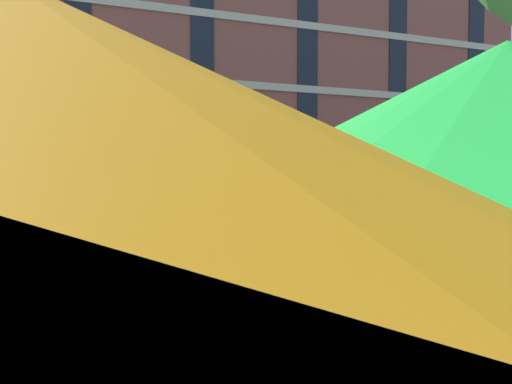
# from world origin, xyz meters

# --- Properties ---
(ground_plane) EXTENTS (120.00, 120.00, 0.00)m
(ground_plane) POSITION_xyz_m (0.00, 0.00, 0.00)
(ground_plane) COLOR #38383A
(sidewalk_far) EXTENTS (56.00, 3.60, 0.12)m
(sidewalk_far) POSITION_xyz_m (0.00, 6.80, 0.06)
(sidewalk_far) COLOR #B2ADA3
(sidewalk_far) RESTS_ON ground
(apartment_building) EXTENTS (43.09, 12.08, 19.20)m
(apartment_building) POSITION_xyz_m (0.00, 14.99, 9.60)
(apartment_building) COLOR #934C3D
(apartment_building) RESTS_ON ground
(pickup_blue) EXTENTS (5.10, 2.12, 2.20)m
(pickup_blue) POSITION_xyz_m (-0.88, 3.70, 1.03)
(pickup_blue) COLOR navy
(pickup_blue) RESTS_ON ground
(sedan_black) EXTENTS (4.40, 1.98, 1.78)m
(sedan_black) POSITION_xyz_m (6.46, 3.70, 0.95)
(sedan_black) COLOR black
(sedan_black) RESTS_ON ground
(sedan_red) EXTENTS (4.40, 1.98, 1.78)m
(sedan_red) POSITION_xyz_m (12.78, 3.70, 0.95)
(sedan_red) COLOR #B21E19
(sedan_red) RESTS_ON ground
(patio_umbrella) EXTENTS (3.75, 3.49, 2.27)m
(patio_umbrella) POSITION_xyz_m (-0.63, -9.00, 1.98)
(patio_umbrella) COLOR silver
(patio_umbrella) RESTS_ON ground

